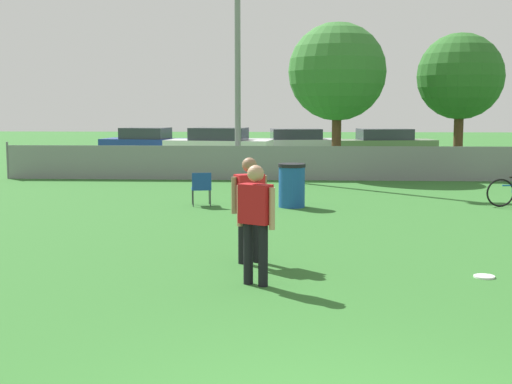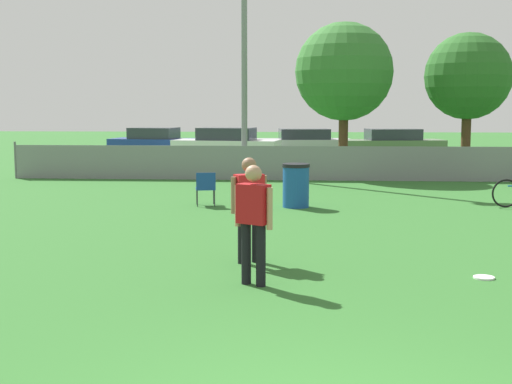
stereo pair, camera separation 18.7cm
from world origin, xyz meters
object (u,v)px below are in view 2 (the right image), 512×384
object	(u,v)px
folding_chair_sideline	(206,187)
trash_bin	(296,185)
player_defender_red	(249,202)
tree_near_pole	(344,72)
parked_car_silver	(304,143)
tree_far_right	(468,77)
player_thrower_red	(253,216)
frisbee_disc	(484,277)
parked_car_blue	(154,143)
parked_car_white	(227,145)
parked_car_olive	(393,144)

from	to	relation	value
folding_chair_sideline	trash_bin	size ratio (longest dim) A/B	0.78
trash_bin	player_defender_red	bearing A→B (deg)	-95.92
tree_near_pole	parked_car_silver	world-z (taller)	tree_near_pole
tree_far_right	trash_bin	world-z (taller)	tree_far_right
tree_far_right	player_thrower_red	world-z (taller)	tree_far_right
frisbee_disc	player_defender_red	bearing A→B (deg)	167.03
tree_far_right	player_defender_red	size ratio (longest dim) A/B	3.00
folding_chair_sideline	parked_car_blue	bearing A→B (deg)	-84.57
frisbee_disc	parked_car_blue	bearing A→B (deg)	112.66
parked_car_silver	parked_car_blue	bearing A→B (deg)	176.44
player_thrower_red	player_defender_red	world-z (taller)	same
parked_car_blue	parked_car_white	bearing A→B (deg)	-17.86
frisbee_disc	trash_bin	distance (m)	7.35
trash_bin	parked_car_white	size ratio (longest dim) A/B	0.22
tree_near_pole	parked_car_white	bearing A→B (deg)	126.57
trash_bin	parked_car_silver	distance (m)	16.40
player_defender_red	tree_near_pole	bearing A→B (deg)	52.47
trash_bin	parked_car_blue	size ratio (longest dim) A/B	0.25
parked_car_silver	tree_near_pole	bearing A→B (deg)	-88.35
frisbee_disc	parked_car_olive	distance (m)	22.63
tree_near_pole	tree_far_right	distance (m)	4.18
player_defender_red	trash_bin	size ratio (longest dim) A/B	1.57
player_thrower_red	tree_far_right	bearing A→B (deg)	98.11
parked_car_blue	parked_car_olive	bearing A→B (deg)	8.87
tree_far_right	player_defender_red	distance (m)	15.60
trash_bin	parked_car_white	world-z (taller)	parked_car_white
folding_chair_sideline	parked_car_silver	bearing A→B (deg)	-108.89
tree_far_right	frisbee_disc	distance (m)	15.50
tree_near_pole	folding_chair_sideline	xyz separation A→B (m)	(-3.65, -7.66, -3.04)
trash_bin	player_thrower_red	bearing A→B (deg)	-93.55
tree_near_pole	tree_far_right	xyz separation A→B (m)	(4.17, 0.29, -0.16)
frisbee_disc	parked_car_olive	size ratio (longest dim) A/B	0.06
tree_near_pole	parked_car_silver	xyz separation A→B (m)	(-1.35, 8.67, -2.85)
tree_near_pole	parked_car_olive	xyz separation A→B (m)	(2.65, 8.03, -2.85)
trash_bin	parked_car_olive	size ratio (longest dim) A/B	0.22
player_thrower_red	parked_car_white	bearing A→B (deg)	127.04
folding_chair_sideline	parked_car_silver	xyz separation A→B (m)	(2.30, 16.33, 0.19)
tree_near_pole	parked_car_blue	size ratio (longest dim) A/B	1.24
player_defender_red	parked_car_silver	xyz separation A→B (m)	(0.77, 22.45, -0.28)
folding_chair_sideline	trash_bin	xyz separation A→B (m)	(2.15, -0.07, 0.05)
tree_far_right	parked_car_silver	world-z (taller)	tree_far_right
folding_chair_sideline	parked_car_olive	distance (m)	16.91
tree_far_right	folding_chair_sideline	size ratio (longest dim) A/B	5.98
parked_car_blue	parked_car_white	size ratio (longest dim) A/B	0.88
parked_car_blue	frisbee_disc	bearing A→B (deg)	-57.45
tree_far_right	parked_car_olive	world-z (taller)	tree_far_right
folding_chair_sideline	parked_car_olive	size ratio (longest dim) A/B	0.17
tree_far_right	parked_car_olive	bearing A→B (deg)	101.10
tree_near_pole	parked_car_blue	world-z (taller)	tree_near_pole
trash_bin	parked_car_olive	world-z (taller)	parked_car_olive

